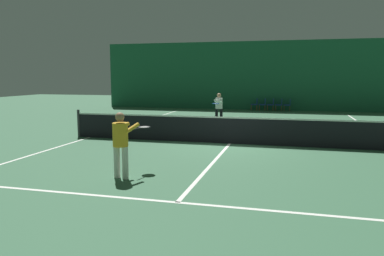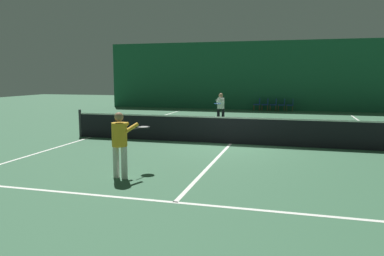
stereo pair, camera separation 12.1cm
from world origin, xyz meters
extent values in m
plane|color=#386647|center=(0.00, 0.00, 0.00)|extent=(60.00, 60.00, 0.00)
cube|color=#1E5B3D|center=(0.00, 13.90, 2.40)|extent=(23.00, 0.12, 4.79)
cube|color=white|center=(0.00, 11.90, 0.00)|extent=(11.00, 0.10, 0.00)
cube|color=white|center=(0.00, 6.40, 0.00)|extent=(8.25, 0.10, 0.00)
cube|color=white|center=(0.00, -6.40, 0.00)|extent=(8.25, 0.10, 0.00)
cube|color=white|center=(-5.50, 0.00, 0.00)|extent=(0.10, 23.80, 0.00)
cube|color=white|center=(0.00, 0.00, 0.00)|extent=(0.10, 12.80, 0.00)
cube|color=black|center=(0.00, 0.00, 0.47)|extent=(11.90, 0.02, 0.95)
cube|color=white|center=(0.00, 0.00, 0.92)|extent=(11.90, 0.02, 0.05)
cylinder|color=#333338|center=(-5.95, 0.00, 0.53)|extent=(0.10, 0.10, 1.07)
cylinder|color=beige|center=(-1.87, -5.08, 0.38)|extent=(0.17, 0.17, 0.76)
cylinder|color=beige|center=(-1.64, -5.13, 0.38)|extent=(0.17, 0.17, 0.76)
cylinder|color=gold|center=(-1.75, -5.10, 1.03)|extent=(0.42, 0.42, 0.55)
sphere|color=#936B4C|center=(-1.75, -5.10, 1.44)|extent=(0.21, 0.21, 0.21)
cylinder|color=gold|center=(-1.84, -4.83, 1.15)|extent=(0.20, 0.53, 0.22)
cylinder|color=gold|center=(-1.56, -4.89, 1.15)|extent=(0.20, 0.53, 0.22)
cylinder|color=black|center=(-1.61, -4.47, 1.09)|extent=(0.10, 0.30, 0.03)
torus|color=black|center=(-1.54, -4.18, 1.09)|extent=(0.40, 0.40, 0.03)
cylinder|color=silver|center=(-1.54, -4.18, 1.09)|extent=(0.33, 0.33, 0.00)
cylinder|color=black|center=(-1.31, 5.57, 0.37)|extent=(0.15, 0.15, 0.74)
cylinder|color=black|center=(-1.55, 5.56, 0.37)|extent=(0.15, 0.15, 0.74)
cylinder|color=white|center=(-1.43, 5.57, 1.01)|extent=(0.36, 0.36, 0.54)
sphere|color=tan|center=(-1.43, 5.57, 1.42)|extent=(0.21, 0.21, 0.21)
cylinder|color=white|center=(-1.28, 5.32, 1.14)|extent=(0.10, 0.51, 0.22)
cylinder|color=white|center=(-1.56, 5.32, 1.14)|extent=(0.10, 0.51, 0.22)
cylinder|color=black|center=(-1.41, 4.92, 1.07)|extent=(0.04, 0.31, 0.03)
torus|color=#1951B2|center=(-1.41, 4.62, 1.07)|extent=(0.34, 0.34, 0.03)
cylinder|color=silver|center=(-1.41, 4.62, 1.07)|extent=(0.28, 0.28, 0.00)
cylinder|color=brown|center=(-0.57, 13.54, 0.20)|extent=(0.03, 0.03, 0.39)
cylinder|color=brown|center=(-0.57, 13.16, 0.20)|extent=(0.03, 0.03, 0.39)
cylinder|color=brown|center=(-0.19, 13.54, 0.20)|extent=(0.03, 0.03, 0.39)
cylinder|color=brown|center=(-0.19, 13.16, 0.20)|extent=(0.03, 0.03, 0.39)
cube|color=navy|center=(-0.38, 13.35, 0.41)|extent=(0.44, 0.44, 0.05)
cube|color=navy|center=(-0.18, 13.35, 0.64)|extent=(0.04, 0.44, 0.40)
cylinder|color=brown|center=(-0.01, 13.54, 0.20)|extent=(0.03, 0.03, 0.39)
cylinder|color=brown|center=(-0.01, 13.16, 0.20)|extent=(0.03, 0.03, 0.39)
cylinder|color=brown|center=(0.37, 13.54, 0.20)|extent=(0.03, 0.03, 0.39)
cylinder|color=brown|center=(0.37, 13.16, 0.20)|extent=(0.03, 0.03, 0.39)
cube|color=navy|center=(0.18, 13.35, 0.41)|extent=(0.44, 0.44, 0.05)
cube|color=navy|center=(0.38, 13.35, 0.64)|extent=(0.04, 0.44, 0.40)
cylinder|color=brown|center=(0.54, 13.54, 0.20)|extent=(0.03, 0.03, 0.39)
cylinder|color=brown|center=(0.54, 13.16, 0.20)|extent=(0.03, 0.03, 0.39)
cylinder|color=brown|center=(0.92, 13.54, 0.20)|extent=(0.03, 0.03, 0.39)
cylinder|color=brown|center=(0.92, 13.16, 0.20)|extent=(0.03, 0.03, 0.39)
cube|color=navy|center=(0.73, 13.35, 0.41)|extent=(0.44, 0.44, 0.05)
cube|color=navy|center=(0.93, 13.35, 0.64)|extent=(0.04, 0.44, 0.40)
cylinder|color=brown|center=(1.10, 13.54, 0.20)|extent=(0.03, 0.03, 0.39)
cylinder|color=brown|center=(1.10, 13.16, 0.20)|extent=(0.03, 0.03, 0.39)
cylinder|color=brown|center=(1.48, 13.54, 0.20)|extent=(0.03, 0.03, 0.39)
cylinder|color=brown|center=(1.48, 13.16, 0.20)|extent=(0.03, 0.03, 0.39)
cube|color=navy|center=(1.29, 13.35, 0.41)|extent=(0.44, 0.44, 0.05)
cube|color=navy|center=(1.49, 13.35, 0.64)|extent=(0.04, 0.44, 0.40)
cylinder|color=brown|center=(1.66, 13.54, 0.20)|extent=(0.03, 0.03, 0.39)
cylinder|color=brown|center=(1.66, 13.16, 0.20)|extent=(0.03, 0.03, 0.39)
cylinder|color=brown|center=(2.04, 13.54, 0.20)|extent=(0.03, 0.03, 0.39)
cylinder|color=brown|center=(2.04, 13.16, 0.20)|extent=(0.03, 0.03, 0.39)
cube|color=navy|center=(1.85, 13.35, 0.41)|extent=(0.44, 0.44, 0.05)
cube|color=navy|center=(2.05, 13.35, 0.64)|extent=(0.04, 0.44, 0.40)
camera|label=1|loc=(1.97, -12.89, 2.36)|focal=35.00mm
camera|label=2|loc=(2.09, -12.86, 2.36)|focal=35.00mm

